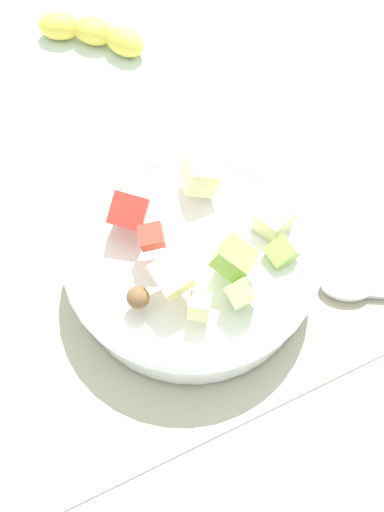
% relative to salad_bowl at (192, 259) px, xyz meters
% --- Properties ---
extents(ground_plane, '(2.40, 2.40, 0.00)m').
position_rel_salad_bowl_xyz_m(ground_plane, '(-0.02, -0.01, -0.04)').
color(ground_plane, silver).
extents(placemat, '(0.51, 0.31, 0.01)m').
position_rel_salad_bowl_xyz_m(placemat, '(-0.02, -0.01, -0.04)').
color(placemat, '#BCB299').
rests_on(placemat, ground_plane).
extents(salad_bowl, '(0.26, 0.26, 0.11)m').
position_rel_salad_bowl_xyz_m(salad_bowl, '(0.00, 0.00, 0.00)').
color(salad_bowl, white).
rests_on(salad_bowl, placemat).
extents(banana_whole, '(0.13, 0.13, 0.04)m').
position_rel_salad_bowl_xyz_m(banana_whole, '(0.04, 0.37, -0.03)').
color(banana_whole, yellow).
rests_on(banana_whole, ground_plane).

